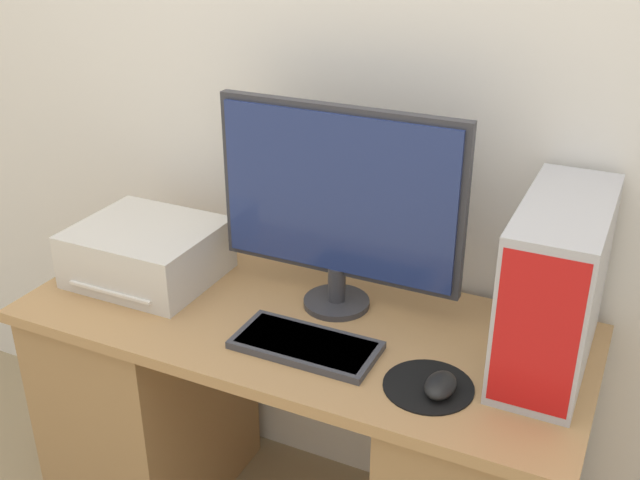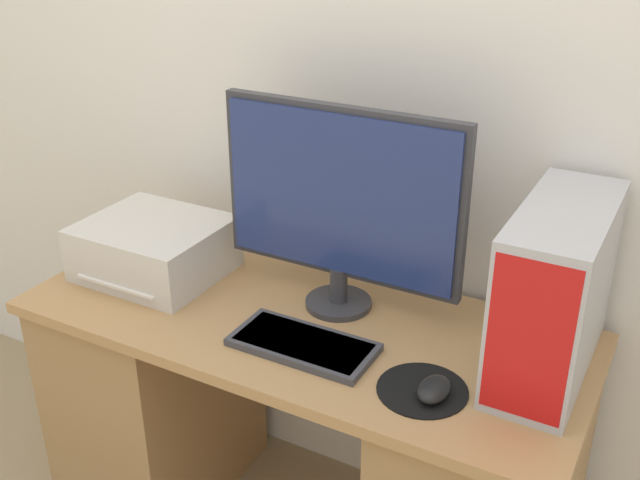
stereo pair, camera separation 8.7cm
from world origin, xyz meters
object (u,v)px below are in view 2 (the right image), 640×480
at_px(keyboard, 303,344).
at_px(computer_tower, 555,292).
at_px(monitor, 340,200).
at_px(mouse, 434,389).
at_px(printer, 154,248).

relative_size(keyboard, computer_tower, 0.75).
distance_m(monitor, computer_tower, 0.54).
height_order(keyboard, computer_tower, computer_tower).
xyz_separation_m(keyboard, mouse, (0.33, -0.03, 0.01)).
height_order(mouse, computer_tower, computer_tower).
xyz_separation_m(mouse, printer, (-0.88, 0.16, 0.05)).
bearing_deg(monitor, keyboard, -85.45).
bearing_deg(printer, keyboard, -13.44).
bearing_deg(computer_tower, monitor, 177.72).
bearing_deg(keyboard, printer, 166.56).
xyz_separation_m(computer_tower, printer, (-1.06, -0.06, -0.12)).
bearing_deg(mouse, computer_tower, 51.73).
bearing_deg(printer, monitor, 9.03).
relative_size(keyboard, printer, 0.92).
xyz_separation_m(monitor, mouse, (0.35, -0.25, -0.27)).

